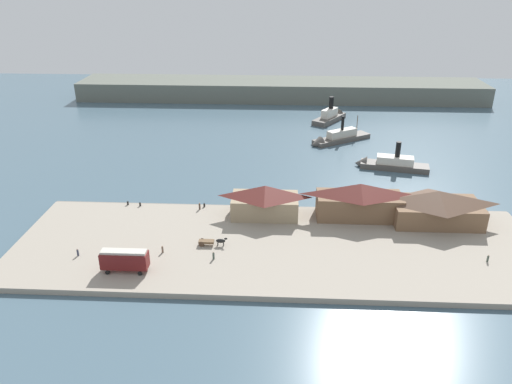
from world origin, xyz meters
name	(u,v)px	position (x,y,z in m)	size (l,w,h in m)	color
ground_plane	(277,204)	(0.00, 0.00, 0.00)	(320.00, 320.00, 0.00)	#476070
quay_promenade	(276,247)	(0.00, -22.00, 0.60)	(110.00, 36.00, 1.20)	#9E9384
seawall_edge	(277,209)	(0.00, -3.60, 0.50)	(110.00, 0.80, 1.00)	gray
ferry_shed_customs_shed	(265,200)	(-2.82, -8.63, 5.04)	(15.63, 8.62, 7.56)	#998466
ferry_shed_east_terminal	(359,200)	(18.91, -8.32, 5.47)	(19.77, 8.01, 8.41)	brown
ferry_shed_central_terminal	(437,206)	(36.08, -9.77, 5.11)	(19.87, 10.93, 7.69)	brown
street_tram	(125,259)	(-28.59, -33.30, 3.82)	(8.94, 2.91, 4.52)	maroon
horse_cart	(211,241)	(-13.47, -22.92, 2.12)	(6.04, 1.48, 1.87)	brown
pedestrian_near_east_shed	(163,249)	(-23.05, -26.33, 1.94)	(0.40, 0.40, 1.62)	#6B5B4C
pedestrian_by_tram	(488,259)	(41.90, -26.36, 1.91)	(0.38, 0.38, 1.55)	#3D4C42
pedestrian_walking_east	(78,253)	(-39.83, -28.43, 1.94)	(0.40, 0.40, 1.62)	#33384C
pedestrian_at_waters_edge	(214,256)	(-12.34, -28.25, 1.97)	(0.42, 0.42, 1.69)	#3D4C42
pedestrian_near_cart	(200,206)	(-18.58, -6.36, 2.00)	(0.43, 0.43, 1.75)	#4C3D33
mooring_post_east	(487,212)	(49.50, -5.38, 1.65)	(0.44, 0.44, 0.90)	black
mooring_post_west	(204,205)	(-17.67, -4.92, 1.65)	(0.44, 0.44, 0.90)	black
mooring_post_center_west	(140,204)	(-33.37, -5.33, 1.65)	(0.44, 0.44, 0.90)	black
mooring_post_center_east	(128,203)	(-36.58, -4.80, 1.65)	(0.44, 0.44, 0.90)	black
ferry_moored_west	(332,116)	(20.16, 75.65, 1.73)	(14.76, 18.73, 11.02)	#514C47
ferry_mid_harbor	(336,138)	(19.23, 49.10, 1.35)	(22.29, 16.97, 10.31)	#514C47
ferry_approaching_east	(387,164)	(32.16, 25.86, 1.52)	(21.81, 8.83, 9.88)	#514C47
far_headland	(280,90)	(0.00, 110.00, 4.00)	(180.00, 24.00, 8.00)	#60665B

